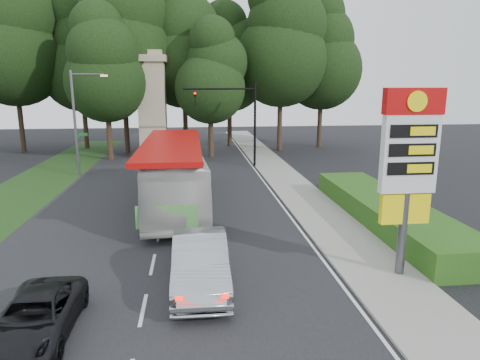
{
  "coord_description": "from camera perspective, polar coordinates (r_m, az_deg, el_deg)",
  "views": [
    {
      "loc": [
        1.66,
        -12.0,
        6.95
      ],
      "look_at": [
        4.04,
        9.1,
        2.2
      ],
      "focal_mm": 32.0,
      "sensor_mm": 36.0,
      "label": 1
    }
  ],
  "objects": [
    {
      "name": "gas_station_pylon",
      "position": [
        16.09,
        21.62,
        2.77
      ],
      "size": [
        2.1,
        0.45,
        6.85
      ],
      "color": "#59595E",
      "rests_on": "ground"
    },
    {
      "name": "suv_charcoal",
      "position": [
        13.76,
        -25.59,
        -16.15
      ],
      "size": [
        2.04,
        4.42,
        1.23
      ],
      "primitive_type": "imported",
      "rotation": [
        0.0,
        0.0,
        0.0
      ],
      "color": "black",
      "rests_on": "ground"
    },
    {
      "name": "tree_center_left",
      "position": [
        45.77,
        -15.6,
        18.54
      ],
      "size": [
        10.08,
        10.08,
        19.8
      ],
      "color": "#2D2116",
      "rests_on": "ground"
    },
    {
      "name": "tree_monument_left",
      "position": [
        41.74,
        -17.58,
        14.42
      ],
      "size": [
        7.28,
        7.28,
        14.3
      ],
      "color": "#2D2116",
      "rests_on": "ground"
    },
    {
      "name": "tree_far_east",
      "position": [
        49.25,
        10.95,
        16.36
      ],
      "size": [
        8.68,
        8.68,
        17.05
      ],
      "color": "#2D2116",
      "rests_on": "ground"
    },
    {
      "name": "ground",
      "position": [
        13.97,
        -13.01,
        -17.59
      ],
      "size": [
        120.0,
        120.0,
        0.0
      ],
      "primitive_type": "plane",
      "color": "black",
      "rests_on": "ground"
    },
    {
      "name": "grass_verge_left",
      "position": [
        32.75,
        -26.2,
        -0.94
      ],
      "size": [
        5.0,
        50.0,
        0.02
      ],
      "primitive_type": "cube",
      "color": "#193814",
      "rests_on": "ground"
    },
    {
      "name": "tree_west_mid",
      "position": [
        50.43,
        -28.18,
        16.58
      ],
      "size": [
        9.8,
        9.8,
        19.25
      ],
      "color": "#2D2116",
      "rests_on": "ground"
    },
    {
      "name": "hedge",
      "position": [
        23.17,
        19.02,
        -4.0
      ],
      "size": [
        3.0,
        14.0,
        1.2
      ],
      "primitive_type": "cube",
      "color": "#284C14",
      "rests_on": "ground"
    },
    {
      "name": "tree_east_near",
      "position": [
        49.26,
        -1.44,
        15.79
      ],
      "size": [
        8.12,
        8.12,
        15.95
      ],
      "color": "#2D2116",
      "rests_on": "ground"
    },
    {
      "name": "monument",
      "position": [
        42.2,
        -11.59,
        9.86
      ],
      "size": [
        3.0,
        3.0,
        10.05
      ],
      "color": "tan",
      "rests_on": "ground"
    },
    {
      "name": "tree_monument_right",
      "position": [
        41.55,
        -4.03,
        14.05
      ],
      "size": [
        6.72,
        6.72,
        13.2
      ],
      "color": "#2D2116",
      "rests_on": "ground"
    },
    {
      "name": "tree_east_mid",
      "position": [
        46.17,
        5.53,
        18.03
      ],
      "size": [
        9.52,
        9.52,
        18.7
      ],
      "color": "#2D2116",
      "rests_on": "ground"
    },
    {
      "name": "traffic_signal_mast",
      "position": [
        36.29,
        -0.07,
        9.02
      ],
      "size": [
        6.1,
        0.35,
        7.2
      ],
      "color": "black",
      "rests_on": "ground"
    },
    {
      "name": "streetlight_signs",
      "position": [
        35.18,
        -20.85,
        7.71
      ],
      "size": [
        2.75,
        0.98,
        8.0
      ],
      "color": "#59595E",
      "rests_on": "ground"
    },
    {
      "name": "road_surface",
      "position": [
        25.04,
        -10.01,
        -3.68
      ],
      "size": [
        14.0,
        80.0,
        0.02
      ],
      "primitive_type": "cube",
      "color": "black",
      "rests_on": "ground"
    },
    {
      "name": "sedan_silver",
      "position": [
        15.28,
        -5.33,
        -10.8
      ],
      "size": [
        1.91,
        5.42,
        1.78
      ],
      "primitive_type": "imported",
      "rotation": [
        0.0,
        0.0,
        -0.0
      ],
      "color": "#A4A8AC",
      "rests_on": "ground"
    },
    {
      "name": "transit_bus",
      "position": [
        25.12,
        -8.96,
        0.8
      ],
      "size": [
        3.95,
        13.63,
        3.75
      ],
      "primitive_type": "imported",
      "rotation": [
        0.0,
        0.0,
        0.06
      ],
      "color": "beige",
      "rests_on": "ground"
    },
    {
      "name": "tree_center_right",
      "position": [
        47.18,
        -7.57,
        17.46
      ],
      "size": [
        9.24,
        9.24,
        18.15
      ],
      "color": "#2D2116",
      "rests_on": "ground"
    },
    {
      "name": "tree_west_near",
      "position": [
        50.46,
        -20.56,
        15.33
      ],
      "size": [
        8.4,
        8.4,
        16.5
      ],
      "color": "#2D2116",
      "rests_on": "ground"
    },
    {
      "name": "sidewalk_right",
      "position": [
        25.89,
        9.13,
        -2.99
      ],
      "size": [
        3.0,
        80.0,
        0.12
      ],
      "primitive_type": "cube",
      "color": "gray",
      "rests_on": "ground"
    }
  ]
}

